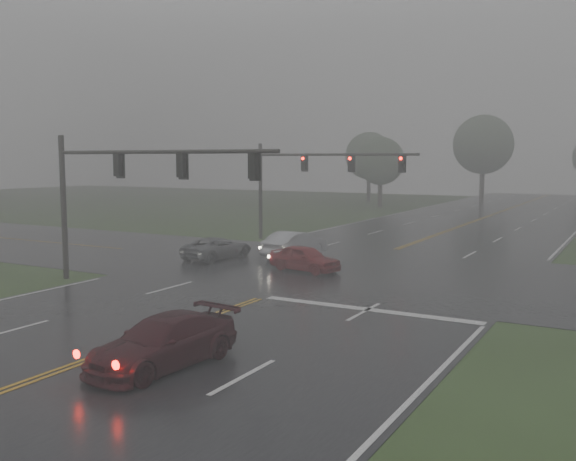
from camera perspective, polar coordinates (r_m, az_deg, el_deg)
The scene contains 12 objects.
main_road at distance 30.82m, azimuth 3.28°, elevation -4.01°, with size 18.00×160.00×0.02m, color black.
cross_street at distance 32.60m, azimuth 4.82°, elevation -3.45°, with size 120.00×14.00×0.02m, color black.
stop_bar at distance 24.02m, azimuth 7.12°, elevation -7.04°, with size 8.50×0.50×0.01m, color silver.
sedan_maroon at distance 17.90m, azimuth -10.99°, elevation -11.83°, with size 1.88×4.63×1.34m, color black.
sedan_red at distance 31.89m, azimuth 1.51°, elevation -3.65°, with size 1.52×3.78×1.29m, color maroon.
sedan_silver at distance 36.23m, azimuth 0.60°, elevation -2.44°, with size 1.57×4.50×1.48m, color #B1B3BA.
car_grey at distance 35.99m, azimuth -6.28°, elevation -2.53°, with size 2.01×4.37×1.21m, color #525459.
signal_gantry_near at distance 28.71m, azimuth -14.68°, elevation 4.36°, with size 11.62×0.29×6.63m.
signal_gantry_far at distance 42.92m, azimuth 1.55°, elevation 5.16°, with size 11.46×0.34×6.61m.
tree_nw_a at distance 74.70m, azimuth 8.22°, elevation 6.13°, with size 5.49×5.49×8.07m.
tree_n_mid at distance 86.75m, azimuth 16.96°, elevation 7.31°, with size 7.63×7.63×11.21m.
tree_nw_b at distance 84.33m, azimuth 7.21°, elevation 6.60°, with size 6.15×6.15×9.04m.
Camera 1 is at (13.22, -7.28, 5.56)m, focal length 40.00 mm.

